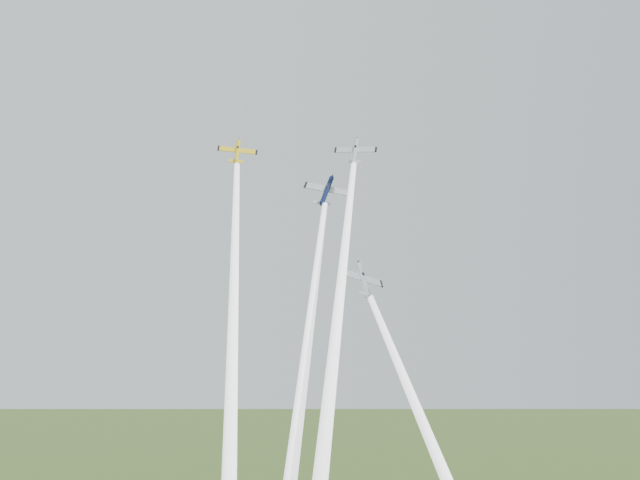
{
  "coord_description": "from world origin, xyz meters",
  "views": [
    {
      "loc": [
        -30.7,
        -128.37,
        74.89
      ],
      "look_at": [
        0.0,
        -6.0,
        92.0
      ],
      "focal_mm": 45.0,
      "sensor_mm": 36.0,
      "label": 1
    }
  ],
  "objects_px": {
    "plane_yellow": "(237,151)",
    "plane_silver_right": "(355,151)",
    "plane_navy": "(327,191)",
    "plane_silver_low": "(363,280)"
  },
  "relations": [
    {
      "from": "plane_yellow",
      "to": "plane_silver_right",
      "type": "xyz_separation_m",
      "value": [
        19.89,
        -2.53,
        0.66
      ]
    },
    {
      "from": "plane_navy",
      "to": "plane_silver_right",
      "type": "bearing_deg",
      "value": -10.26
    },
    {
      "from": "plane_navy",
      "to": "plane_silver_right",
      "type": "height_order",
      "value": "plane_silver_right"
    },
    {
      "from": "plane_yellow",
      "to": "plane_silver_low",
      "type": "xyz_separation_m",
      "value": [
        17.32,
        -14.85,
        -22.5
      ]
    },
    {
      "from": "plane_yellow",
      "to": "plane_silver_right",
      "type": "relative_size",
      "value": 0.91
    },
    {
      "from": "plane_navy",
      "to": "plane_silver_right",
      "type": "xyz_separation_m",
      "value": [
        4.29,
        -2.94,
        6.54
      ]
    },
    {
      "from": "plane_silver_right",
      "to": "plane_yellow",
      "type": "bearing_deg",
      "value": -162.47
    },
    {
      "from": "plane_silver_right",
      "to": "plane_silver_low",
      "type": "distance_m",
      "value": 26.36
    },
    {
      "from": "plane_yellow",
      "to": "plane_silver_low",
      "type": "bearing_deg",
      "value": -31.81
    },
    {
      "from": "plane_yellow",
      "to": "plane_silver_right",
      "type": "distance_m",
      "value": 20.06
    }
  ]
}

